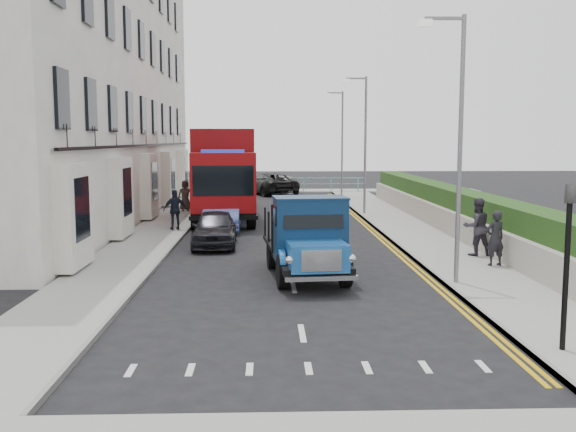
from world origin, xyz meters
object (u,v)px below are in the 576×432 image
Objects in this scene: lamp_mid at (363,137)px; lamp_far at (340,137)px; lamp_near at (456,134)px; pedestrian_east_near at (495,238)px; parked_car_front at (215,228)px; bedford_lorry at (309,243)px; red_lorry at (222,172)px.

lamp_mid is 10.00m from lamp_far.
lamp_near is at bearing -90.00° from lamp_mid.
lamp_near is at bearing -90.00° from lamp_far.
lamp_far reaches higher than pedestrian_east_near.
lamp_far reaches higher than parked_car_front.
lamp_near is at bearing 33.37° from pedestrian_east_near.
bedford_lorry is at bearing -98.40° from lamp_far.
red_lorry reaches higher than bedford_lorry.
bedford_lorry reaches higher than pedestrian_east_near.
red_lorry is 7.88m from parked_car_front.
red_lorry is (-7.00, -11.63, -1.69)m from lamp_far.
lamp_near is 4.21m from pedestrian_east_near.
lamp_far is at bearing 68.96° from parked_car_front.
lamp_near is 16.00m from lamp_mid.
lamp_far is 1.82× the size of parked_car_front.
lamp_mid is (0.00, 16.00, 0.00)m from lamp_near.
bedford_lorry is 0.59× the size of red_lorry.
lamp_near is 4.80m from bedford_lorry.
red_lorry is 15.18m from pedestrian_east_near.
pedestrian_east_near is at bearing 8.70° from bedford_lorry.
lamp_near is 0.83× the size of red_lorry.
parked_car_front is 2.32× the size of pedestrian_east_near.
lamp_mid is 12.01m from parked_car_front.
lamp_far is (0.00, 26.00, 0.00)m from lamp_near.
lamp_near reaches higher than bedford_lorry.
pedestrian_east_near is at bearing -82.09° from lamp_mid.
lamp_near is at bearing -46.25° from parked_car_front.
pedestrian_east_near is (1.92, -13.83, -3.05)m from lamp_mid.
red_lorry is (-3.28, 13.62, 1.25)m from bedford_lorry.
lamp_near is 1.82× the size of parked_car_front.
red_lorry is at bearing -68.89° from pedestrian_east_near.
parked_car_front is 9.80m from pedestrian_east_near.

